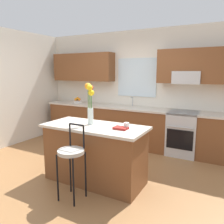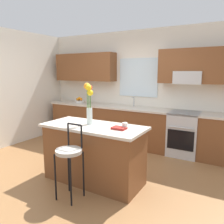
% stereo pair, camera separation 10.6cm
% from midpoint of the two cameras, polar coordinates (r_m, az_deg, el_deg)
% --- Properties ---
extents(ground_plane, '(14.00, 14.00, 0.00)m').
position_cam_midpoint_polar(ground_plane, '(4.10, -6.01, -15.00)').
color(ground_plane, olive).
extents(wall_left, '(0.12, 4.60, 2.70)m').
position_cam_midpoint_polar(wall_left, '(5.77, -26.02, 5.31)').
color(wall_left, silver).
rests_on(wall_left, ground).
extents(back_wall_assembly, '(5.60, 0.50, 2.70)m').
position_cam_midpoint_polar(back_wall_assembly, '(5.45, 5.91, 7.73)').
color(back_wall_assembly, silver).
rests_on(back_wall_assembly, ground).
extents(counter_run, '(4.56, 0.64, 0.92)m').
position_cam_midpoint_polar(counter_run, '(5.35, 4.28, -3.60)').
color(counter_run, brown).
rests_on(counter_run, ground).
extents(sink_faucet, '(0.02, 0.13, 0.23)m').
position_cam_midpoint_polar(sink_faucet, '(5.39, 4.60, 2.93)').
color(sink_faucet, '#B7BABC').
rests_on(sink_faucet, counter_run).
extents(oven_range, '(0.60, 0.64, 0.92)m').
position_cam_midpoint_polar(oven_range, '(4.97, 16.92, -5.17)').
color(oven_range, '#B7BABC').
rests_on(oven_range, ground).
extents(kitchen_island, '(1.63, 0.73, 0.92)m').
position_cam_midpoint_polar(kitchen_island, '(3.63, -5.20, -10.44)').
color(kitchen_island, brown).
rests_on(kitchen_island, ground).
extents(bar_stool_near, '(0.36, 0.36, 1.04)m').
position_cam_midpoint_polar(bar_stool_near, '(3.14, -11.22, -10.65)').
color(bar_stool_near, black).
rests_on(bar_stool_near, ground).
extents(flower_vase, '(0.16, 0.13, 0.65)m').
position_cam_midpoint_polar(flower_vase, '(3.52, -6.47, 3.13)').
color(flower_vase, silver).
rests_on(flower_vase, kitchen_island).
extents(mug_ceramic, '(0.08, 0.08, 0.09)m').
position_cam_midpoint_polar(mug_ceramic, '(3.29, 2.75, -3.46)').
color(mug_ceramic, silver).
rests_on(mug_ceramic, kitchen_island).
extents(cookbook, '(0.20, 0.15, 0.03)m').
position_cam_midpoint_polar(cookbook, '(3.27, 1.32, -4.10)').
color(cookbook, maroon).
rests_on(cookbook, kitchen_island).
extents(fruit_bowl_oranges, '(0.24, 0.24, 0.16)m').
position_cam_midpoint_polar(fruit_bowl_oranges, '(6.05, -9.21, 2.82)').
color(fruit_bowl_oranges, silver).
rests_on(fruit_bowl_oranges, counter_run).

